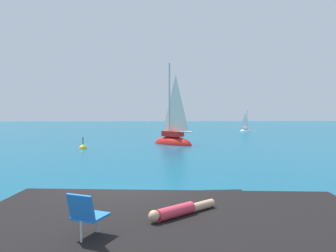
# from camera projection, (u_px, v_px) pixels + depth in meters

# --- Properties ---
(ground_plane) EXTENTS (160.00, 160.00, 0.00)m
(ground_plane) POSITION_uv_depth(u_px,v_px,m) (126.00, 206.00, 9.28)
(ground_plane) COLOR #0F5675
(shore_ledge) EXTENTS (8.62, 5.52, 0.57)m
(shore_ledge) POSITION_uv_depth(u_px,v_px,m) (171.00, 233.00, 6.46)
(shore_ledge) COLOR black
(shore_ledge) RESTS_ON ground
(boulder_seaward) EXTENTS (0.98, 1.13, 0.69)m
(boulder_seaward) POSITION_uv_depth(u_px,v_px,m) (152.00, 207.00, 9.18)
(boulder_seaward) COLOR black
(boulder_seaward) RESTS_ON ground
(boulder_inland) EXTENTS (1.40, 1.61, 0.93)m
(boulder_inland) POSITION_uv_depth(u_px,v_px,m) (223.00, 211.00, 8.76)
(boulder_inland) COLOR black
(boulder_inland) RESTS_ON ground
(sailboat_near) EXTENTS (3.65, 3.63, 7.31)m
(sailboat_near) POSITION_uv_depth(u_px,v_px,m) (173.00, 140.00, 26.54)
(sailboat_near) COLOR red
(sailboat_near) RESTS_ON ground
(sailboat_far) EXTENTS (1.73, 1.40, 3.21)m
(sailboat_far) POSITION_uv_depth(u_px,v_px,m) (246.00, 130.00, 43.82)
(sailboat_far) COLOR white
(sailboat_far) RESTS_ON ground
(person_sunbather) EXTENTS (1.48, 1.18, 0.25)m
(person_sunbather) POSITION_uv_depth(u_px,v_px,m) (180.00, 210.00, 6.62)
(person_sunbather) COLOR #DB384C
(person_sunbather) RESTS_ON shore_ledge
(beach_chair) EXTENTS (0.69, 0.74, 0.80)m
(beach_chair) POSITION_uv_depth(u_px,v_px,m) (86.00, 213.00, 5.40)
(beach_chair) COLOR blue
(beach_chair) RESTS_ON shore_ledge
(marker_buoy) EXTENTS (0.56, 0.56, 1.13)m
(marker_buoy) POSITION_uv_depth(u_px,v_px,m) (83.00, 148.00, 23.53)
(marker_buoy) COLOR yellow
(marker_buoy) RESTS_ON ground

